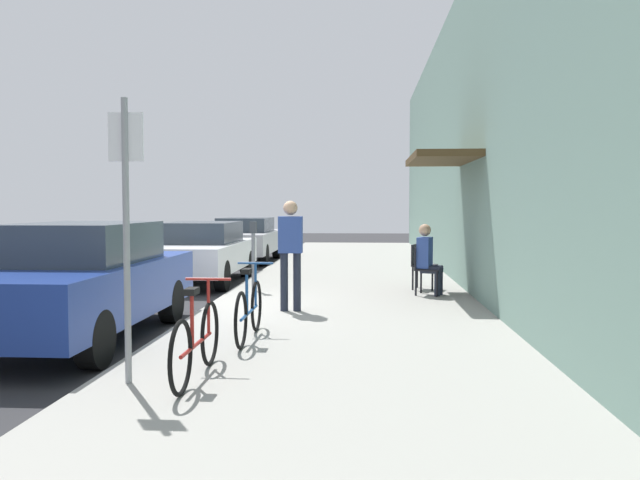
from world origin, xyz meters
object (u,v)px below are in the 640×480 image
parked_car_2 (245,239)px  parking_meter (253,251)px  street_sign (126,218)px  parked_car_0 (80,281)px  cafe_chair_1 (421,263)px  bicycle_0 (197,341)px  cafe_chair_0 (425,267)px  seated_patron_0 (428,257)px  pedestrian_standing (291,246)px  parked_car_1 (201,251)px  bicycle_1 (249,310)px

parked_car_2 → parking_meter: size_ratio=3.33×
street_sign → parked_car_0: bearing=123.0°
cafe_chair_1 → parked_car_2: bearing=123.9°
parked_car_0 → bicycle_0: 3.01m
parked_car_2 → parking_meter: bearing=-78.4°
cafe_chair_0 → seated_patron_0: 0.20m
pedestrian_standing → bicycle_0: bearing=-96.3°
bicycle_0 → cafe_chair_1: bicycle_0 is taller
parking_meter → bicycle_0: size_ratio=0.77×
street_sign → cafe_chair_1: size_ratio=2.99×
parked_car_0 → bicycle_0: parked_car_0 is taller
parked_car_0 → parked_car_1: bearing=90.0°
parked_car_1 → bicycle_1: parked_car_1 is taller
parked_car_1 → seated_patron_0: bearing=-27.1°
bicycle_0 → cafe_chair_1: bearing=68.3°
parked_car_2 → cafe_chair_0: parked_car_2 is taller
parked_car_1 → street_sign: 8.68m
bicycle_0 → cafe_chair_0: bearing=65.6°
bicycle_1 → cafe_chair_0: 4.79m
parked_car_1 → cafe_chair_0: size_ratio=5.06×
bicycle_0 → seated_patron_0: bearing=65.1°
parked_car_0 → street_sign: (1.50, -2.31, 0.86)m
parking_meter → parked_car_0: bearing=-110.6°
bicycle_0 → seated_patron_0: size_ratio=1.33×
parked_car_0 → parking_meter: parked_car_0 is taller
parked_car_1 → bicycle_1: (2.27, -6.53, -0.24)m
parked_car_1 → cafe_chair_0: 5.35m
parking_meter → pedestrian_standing: size_ratio=0.78×
bicycle_1 → cafe_chair_1: (2.49, 4.89, 0.14)m
parking_meter → pedestrian_standing: bearing=-67.1°
parked_car_0 → street_sign: street_sign is taller
pedestrian_standing → parked_car_0: bearing=-144.7°
bicycle_1 → cafe_chair_0: size_ratio=1.97×
parking_meter → seated_patron_0: 3.29m
parked_car_2 → bicycle_0: 13.94m
parked_car_1 → pedestrian_standing: 5.09m
parked_car_1 → parking_meter: size_ratio=3.33×
cafe_chair_1 → pedestrian_standing: size_ratio=0.51×
street_sign → parked_car_1: bearing=100.0°
street_sign → bicycle_0: 1.31m
parked_car_2 → bicycle_1: size_ratio=2.57×
cafe_chair_0 → street_sign: bearing=-118.3°
bicycle_1 → seated_patron_0: (2.55, 4.07, 0.34)m
parked_car_1 → street_sign: street_sign is taller
cafe_chair_1 → pedestrian_standing: pedestrian_standing is taller
street_sign → bicycle_0: (0.59, 0.17, -1.16)m
bicycle_1 → seated_patron_0: size_ratio=1.33×
bicycle_0 → parked_car_0: bearing=134.4°
parked_car_2 → bicycle_1: parked_car_2 is taller
parked_car_1 → parking_meter: parking_meter is taller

